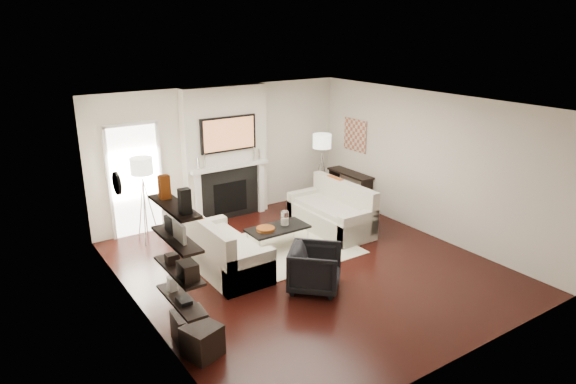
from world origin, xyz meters
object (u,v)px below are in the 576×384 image
loveseat_left_base (225,258)px  ottoman_near (190,327)px  coffee_table (278,228)px  lamp_left_shade (141,166)px  loveseat_right_base (330,220)px  lamp_right_shade (322,141)px  armchair (315,266)px

loveseat_left_base → ottoman_near: bearing=-130.0°
coffee_table → lamp_left_shade: size_ratio=2.75×
loveseat_right_base → lamp_left_shade: (-3.17, 1.45, 1.24)m
loveseat_left_base → lamp_right_shade: lamp_right_shade is taller
armchair → lamp_left_shade: bearing=69.6°
coffee_table → armchair: 1.56m
coffee_table → ottoman_near: 2.99m
lamp_right_shade → ottoman_near: bearing=-144.7°
loveseat_left_base → lamp_right_shade: size_ratio=4.50×
loveseat_left_base → ottoman_near: loveseat_left_base is taller
loveseat_left_base → loveseat_right_base: (2.50, 0.40, 0.00)m
loveseat_right_base → armchair: bearing=-133.9°
loveseat_left_base → lamp_left_shade: bearing=109.8°
coffee_table → ottoman_near: (-2.44, -1.73, -0.20)m
ottoman_near → lamp_left_shade: bearing=79.6°
armchair → lamp_left_shade: (-1.50, 3.18, 1.07)m
coffee_table → loveseat_right_base: bearing=8.3°
loveseat_left_base → ottoman_near: 2.00m
lamp_right_shade → ottoman_near: 5.67m
lamp_left_shade → lamp_right_shade: same height
ottoman_near → coffee_table: bearing=35.4°
lamp_left_shade → ottoman_near: 3.65m
loveseat_left_base → loveseat_right_base: 2.53m
lamp_right_shade → loveseat_left_base: bearing=-152.8°
ottoman_near → loveseat_left_base: bearing=50.0°
coffee_table → armchair: armchair is taller
loveseat_right_base → lamp_left_shade: size_ratio=4.50×
lamp_left_shade → ottoman_near: size_ratio=1.00×
coffee_table → lamp_right_shade: bearing=35.1°
loveseat_left_base → lamp_left_shade: size_ratio=4.50×
coffee_table → ottoman_near: size_ratio=2.75×
armchair → lamp_right_shade: (2.40, 3.00, 1.07)m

